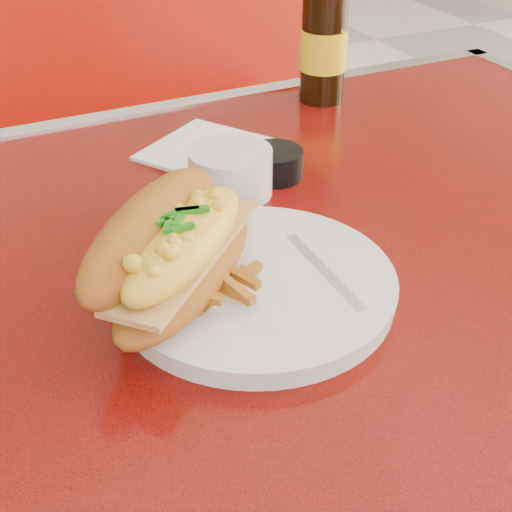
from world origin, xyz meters
name	(u,v)px	position (x,y,z in m)	size (l,w,h in m)	color
diner_table	(256,388)	(0.00, 0.00, 0.61)	(1.23, 0.83, 0.77)	red
booth_bench_far	(94,258)	(0.00, 0.81, 0.29)	(1.20, 0.51, 0.90)	#A4170A
dinner_plate	(256,285)	(-0.02, -0.05, 0.78)	(0.26, 0.26, 0.02)	silver
mac_hoagie	(173,248)	(-0.09, -0.03, 0.83)	(0.22, 0.22, 0.09)	#A65B1A
fries_pile	(186,274)	(-0.08, -0.03, 0.80)	(0.10, 0.09, 0.03)	#C07520
fork	(314,261)	(0.04, -0.05, 0.79)	(0.02, 0.16, 0.00)	silver
gravy_ramekin	(230,170)	(0.03, 0.13, 0.80)	(0.09, 0.09, 0.05)	silver
sauce_cup_right	(274,162)	(0.09, 0.15, 0.79)	(0.07, 0.07, 0.03)	black
beer_bottle	(324,32)	(0.26, 0.33, 0.86)	(0.08, 0.08, 0.25)	black
paper_napkin	(210,151)	(0.05, 0.24, 0.77)	(0.14, 0.14, 0.00)	white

